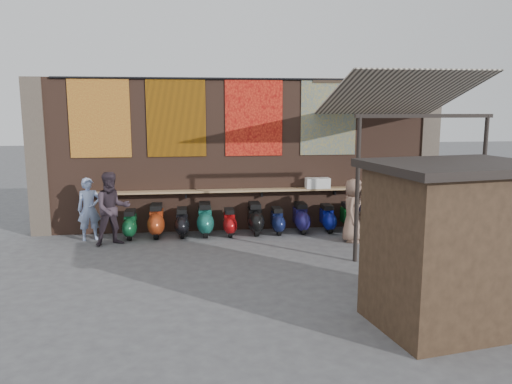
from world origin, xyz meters
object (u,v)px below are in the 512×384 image
Objects in this scene: shopper_grey at (466,216)px; market_stall at (452,249)px; scooter_stool_4 at (230,222)px; shopper_navy at (378,207)px; scooter_stool_7 at (301,218)px; shopper_tan at (353,210)px; scooter_stool_0 at (130,224)px; scooter_stool_6 at (277,221)px; scooter_stool_8 at (327,218)px; scooter_stool_5 at (255,219)px; scooter_stool_10 at (372,216)px; scooter_stool_9 at (349,217)px; scooter_stool_3 at (205,219)px; shelf_box at (318,183)px; diner_right at (112,209)px; diner_left at (89,209)px; scooter_stool_2 at (182,222)px; scooter_stool_1 at (156,221)px.

market_stall is (-2.14, -3.30, 0.27)m from shopper_grey.
shopper_navy is at bearing -19.21° from scooter_stool_4.
scooter_stool_7 is 1.56m from shopper_tan.
scooter_stool_0 is 0.32× the size of market_stall.
scooter_stool_0 reaches higher than scooter_stool_6.
scooter_stool_0 is at bearing -179.26° from scooter_stool_8.
scooter_stool_5 is (0.67, 0.06, 0.06)m from scooter_stool_4.
shopper_tan is at bearing -130.26° from scooter_stool_10.
scooter_stool_9 is at bearing -41.40° from shopper_grey.
scooter_stool_3 is at bearing 111.28° from market_stall.
shelf_box reaches higher than scooter_stool_5.
scooter_stool_10 is at bearing 0.76° from scooter_stool_4.
shopper_navy reaches higher than diner_right.
scooter_stool_9 is 0.51× the size of diner_left.
shopper_tan is at bearing -45.76° from scooter_stool_7.
scooter_stool_0 is 3.17m from scooter_stool_5.
scooter_stool_2 reaches higher than scooter_stool_0.
diner_left reaches higher than scooter_stool_10.
scooter_stool_6 is at bearing -1.09° from scooter_stool_2.
diner_right is at bearing -19.54° from shopper_navy.
diner_right is (-0.98, -0.65, 0.47)m from scooter_stool_1.
shelf_box is at bearing 4.42° from scooter_stool_2.
scooter_stool_7 is 0.72m from scooter_stool_8.
shopper_navy is 4.63m from market_stall.
scooter_stool_7 is (0.64, 0.07, 0.05)m from scooter_stool_6.
scooter_stool_4 is 0.88× the size of scooter_stool_7.
shopper_grey is at bearing -20.55° from scooter_stool_1.
scooter_stool_1 is 3.11m from scooter_stool_6.
shopper_grey is (7.52, -2.50, 0.55)m from scooter_stool_0.
market_stall is at bearing 68.76° from shopper_navy.
scooter_stool_9 reaches higher than scooter_stool_8.
scooter_stool_1 is 1.21× the size of scooter_stool_4.
scooter_stool_3 is 2.87m from diner_left.
scooter_stool_9 is at bearing -178.14° from scooter_stool_10.
diner_left is at bearing -23.43° from shopper_navy.
scooter_stool_1 is (0.65, 0.08, 0.06)m from scooter_stool_0.
scooter_stool_3 is at bearing 1.54° from scooter_stool_0.
scooter_stool_3 reaches higher than scooter_stool_8.
scooter_stool_5 is at bearing -37.99° from shopper_navy.
shelf_box reaches higher than scooter_stool_10.
scooter_stool_0 is 0.48× the size of shopper_tan.
shopper_grey reaches higher than shopper_tan.
shopper_tan is 0.66× the size of market_stall.
diner_left reaches higher than scooter_stool_5.
scooter_stool_5 is at bearing -0.52° from scooter_stool_1.
scooter_stool_9 is (5.68, 0.02, 0.02)m from scooter_stool_0.
market_stall reaches higher than shopper_grey.
scooter_stool_7 reaches higher than scooter_stool_8.
shopper_navy reaches higher than scooter_stool_7.
shopper_grey is at bearing -26.40° from scooter_stool_4.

